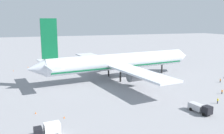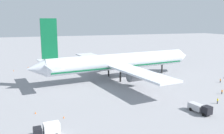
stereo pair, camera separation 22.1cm
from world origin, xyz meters
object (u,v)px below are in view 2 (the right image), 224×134
at_px(service_truck_3, 200,108).
at_px(ground_worker_2, 218,101).
at_px(ground_worker_3, 220,81).
at_px(traffic_cone_0, 13,71).
at_px(airliner, 118,62).
at_px(traffic_cone_2, 35,113).
at_px(service_truck_1, 48,130).
at_px(ground_worker_0, 222,92).
at_px(traffic_cone_4, 28,67).
at_px(traffic_cone_3, 64,117).

distance_m(service_truck_3, ground_worker_2, 10.94).
bearing_deg(ground_worker_3, traffic_cone_0, 146.65).
xyz_separation_m(airliner, ground_worker_3, (36.76, -20.47, -6.53)).
height_order(traffic_cone_0, traffic_cone_2, same).
height_order(airliner, service_truck_1, airliner).
bearing_deg(ground_worker_3, traffic_cone_2, -172.37).
bearing_deg(service_truck_3, traffic_cone_0, 123.04).
relative_size(service_truck_1, traffic_cone_2, 10.43).
height_order(service_truck_3, traffic_cone_0, service_truck_3).
height_order(service_truck_1, ground_worker_0, service_truck_1).
distance_m(traffic_cone_2, traffic_cone_4, 70.02).
height_order(service_truck_1, service_truck_3, service_truck_1).
relative_size(service_truck_3, ground_worker_2, 4.07).
distance_m(ground_worker_2, traffic_cone_0, 94.60).
bearing_deg(ground_worker_2, service_truck_3, -157.06).
distance_m(airliner, service_truck_1, 56.65).
relative_size(ground_worker_0, ground_worker_3, 0.98).
bearing_deg(traffic_cone_4, traffic_cone_0, -133.63).
relative_size(service_truck_3, ground_worker_3, 4.39).
height_order(ground_worker_2, traffic_cone_2, ground_worker_2).
bearing_deg(service_truck_3, airliner, 98.43).
relative_size(ground_worker_2, traffic_cone_4, 3.20).
height_order(airliner, traffic_cone_2, airliner).
height_order(service_truck_3, traffic_cone_2, service_truck_3).
bearing_deg(service_truck_1, airliner, 53.07).
relative_size(airliner, service_truck_1, 13.47).
xyz_separation_m(service_truck_1, ground_worker_3, (70.63, 24.58, -0.81)).
bearing_deg(ground_worker_2, traffic_cone_3, 174.28).
height_order(service_truck_1, traffic_cone_0, service_truck_1).
bearing_deg(service_truck_1, ground_worker_0, 11.30).
bearing_deg(traffic_cone_3, traffic_cone_4, 95.59).
height_order(service_truck_3, ground_worker_3, service_truck_3).
relative_size(ground_worker_3, traffic_cone_2, 2.96).
xyz_separation_m(service_truck_3, traffic_cone_4, (-43.12, 84.60, -1.09)).
bearing_deg(ground_worker_2, ground_worker_3, 44.99).
bearing_deg(airliner, ground_worker_2, -67.60).
distance_m(service_truck_3, ground_worker_0, 22.06).
xyz_separation_m(service_truck_3, traffic_cone_2, (-42.49, 14.59, -1.09)).
distance_m(service_truck_1, ground_worker_0, 60.44).
bearing_deg(ground_worker_0, service_truck_3, -148.31).
height_order(ground_worker_0, traffic_cone_4, ground_worker_0).
height_order(ground_worker_0, ground_worker_3, ground_worker_3).
xyz_separation_m(ground_worker_0, traffic_cone_3, (-54.47, -2.74, -0.53)).
xyz_separation_m(ground_worker_3, traffic_cone_4, (-73.25, 60.29, -0.55)).
distance_m(airliner, traffic_cone_3, 46.76).
xyz_separation_m(service_truck_1, traffic_cone_2, (-1.99, 14.85, -1.35)).
distance_m(ground_worker_2, traffic_cone_4, 96.35).
bearing_deg(ground_worker_2, traffic_cone_0, 129.57).
distance_m(ground_worker_3, traffic_cone_2, 73.26).
distance_m(service_truck_1, ground_worker_2, 50.78).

